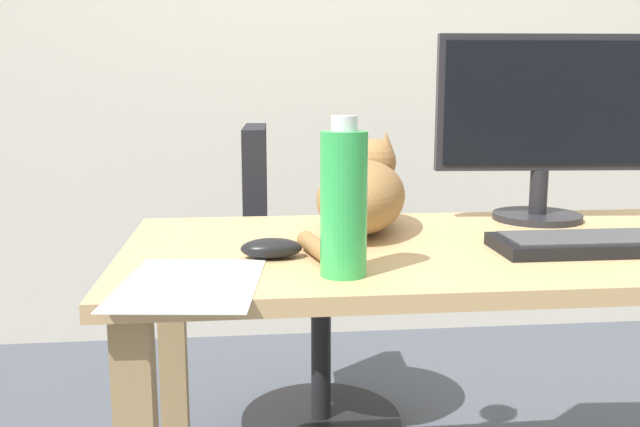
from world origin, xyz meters
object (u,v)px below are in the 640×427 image
computer_mouse (271,248)px  cat (363,192)px  office_chair (304,304)px  water_bottle (344,202)px  keyboard (611,243)px  monitor (543,121)px

computer_mouse → cat: bearing=48.8°
office_chair → water_bottle: water_bottle is taller
computer_mouse → water_bottle: bearing=-48.3°
keyboard → cat: 0.50m
monitor → keyboard: (0.02, -0.30, -0.21)m
cat → water_bottle: size_ratio=2.29×
computer_mouse → office_chair: bearing=81.0°
office_chair → computer_mouse: bearing=-99.0°
office_chair → cat: cat is taller
cat → computer_mouse: size_ratio=5.35×
monitor → computer_mouse: monitor is taller
cat → water_bottle: 0.37m
office_chair → water_bottle: size_ratio=3.58×
water_bottle → keyboard: bearing=13.0°
water_bottle → cat: bearing=75.8°
office_chair → keyboard: office_chair is taller
monitor → computer_mouse: size_ratio=4.37×
office_chair → cat: bearing=-81.0°
cat → computer_mouse: cat is taller
cat → office_chair: bearing=99.0°
cat → keyboard: bearing=-28.5°
keyboard → cat: bearing=151.5°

